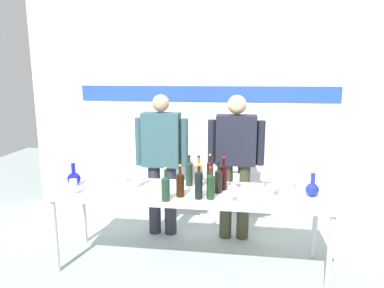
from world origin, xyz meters
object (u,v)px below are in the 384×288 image
object	(u,v)px
wine_glass_left_2	(124,173)
wine_glass_left_1	(113,171)
presenter_left	(162,156)
wine_glass_left_0	(143,175)
wine_bottle_0	(189,173)
wine_bottle_5	(211,185)
wine_bottle_2	(223,176)
wine_glass_right_3	(232,191)
wine_bottle_3	(218,180)
wine_glass_right_4	(236,178)
wine_glass_right_2	(276,183)
wine_bottle_7	(199,175)
wine_bottle_4	(180,184)
decanter_blue_right	(312,189)
wine_glass_left_4	(73,184)
wine_bottle_6	(210,171)
wine_glass_left_3	(135,177)
wine_bottle_8	(166,188)
wine_bottle_1	(199,184)
display_table	(190,196)
wine_glass_right_0	(274,185)
wine_glass_right_1	(294,179)
wine_glass_right_5	(264,177)

from	to	relation	value
wine_glass_left_2	wine_glass_left_1	bearing A→B (deg)	162.75
presenter_left	wine_glass_left_0	distance (m)	0.51
wine_bottle_0	wine_bottle_5	distance (m)	0.43
wine_bottle_2	wine_glass_left_2	world-z (taller)	wine_bottle_2
wine_glass_left_1	wine_glass_right_3	size ratio (longest dim) A/B	1.02
wine_bottle_3	wine_glass_right_4	distance (m)	0.24
wine_glass_right_2	wine_bottle_5	bearing A→B (deg)	-157.63
wine_bottle_7	wine_glass_right_2	distance (m)	0.74
wine_bottle_4	wine_glass_right_4	xyz separation A→B (m)	(0.50, 0.32, -0.03)
decanter_blue_right	wine_glass_right_3	bearing A→B (deg)	-160.47
wine_bottle_2	wine_glass_left_4	distance (m)	1.42
wine_bottle_0	wine_bottle_6	world-z (taller)	wine_bottle_0
wine_glass_left_4	wine_glass_right_4	size ratio (longest dim) A/B	1.06
wine_glass_right_3	wine_glass_right_4	bearing A→B (deg)	85.71
decanter_blue_right	wine_bottle_5	size ratio (longest dim) A/B	0.73
decanter_blue_right	wine_glass_left_1	xyz separation A→B (m)	(-1.99, 0.20, 0.04)
wine_bottle_6	wine_glass_left_3	size ratio (longest dim) A/B	1.88
wine_bottle_4	wine_glass_left_4	distance (m)	1.00
decanter_blue_right	wine_bottle_8	bearing A→B (deg)	-166.97
decanter_blue_right	wine_bottle_4	xyz separation A→B (m)	(-1.20, -0.18, 0.05)
wine_bottle_1	display_table	bearing A→B (deg)	119.57
wine_glass_left_3	wine_glass_right_3	size ratio (longest dim) A/B	1.15
wine_bottle_0	wine_glass_right_3	xyz separation A→B (m)	(0.44, -0.41, -0.03)
wine_bottle_8	wine_glass_right_2	xyz separation A→B (m)	(0.99, 0.35, -0.02)
wine_bottle_1	wine_bottle_2	xyz separation A→B (m)	(0.21, 0.28, -0.00)
wine_glass_right_2	wine_bottle_4	bearing A→B (deg)	-165.70
wine_bottle_1	wine_bottle_4	bearing A→B (deg)	169.18
wine_bottle_4	wine_glass_left_3	xyz separation A→B (m)	(-0.48, 0.17, -0.00)
display_table	wine_glass_left_2	bearing A→B (deg)	165.77
wine_glass_left_0	wine_glass_right_3	size ratio (longest dim) A/B	0.89
wine_glass_left_2	wine_glass_right_3	distance (m)	1.20
wine_bottle_0	wine_bottle_3	distance (m)	0.35
wine_bottle_7	wine_glass_left_2	xyz separation A→B (m)	(-0.79, 0.07, -0.04)
wine_bottle_1	wine_bottle_5	distance (m)	0.11
wine_glass_right_3	wine_bottle_5	bearing A→B (deg)	163.07
wine_bottle_6	wine_glass_right_0	bearing A→B (deg)	-27.79
decanter_blue_right	wine_glass_right_4	xyz separation A→B (m)	(-0.70, 0.14, 0.03)
wine_glass_left_3	wine_glass_right_3	distance (m)	0.99
wine_bottle_3	wine_glass_left_1	distance (m)	1.15
wine_bottle_3	wine_glass_left_3	world-z (taller)	wine_bottle_3
wine_bottle_7	wine_glass_right_1	world-z (taller)	wine_bottle_7
wine_glass_left_2	display_table	bearing A→B (deg)	-14.23
wine_bottle_0	wine_glass_left_0	distance (m)	0.48
wine_bottle_0	wine_bottle_2	xyz separation A→B (m)	(0.35, -0.08, 0.00)
wine_glass_right_4	presenter_left	bearing A→B (deg)	150.38
wine_glass_right_5	wine_bottle_2	bearing A→B (deg)	-163.14
display_table	wine_bottle_4	distance (m)	0.25
wine_bottle_2	wine_glass_right_4	size ratio (longest dim) A/B	2.36
decanter_blue_right	wine_bottle_8	size ratio (longest dim) A/B	0.72
decanter_blue_right	wine_bottle_2	bearing A→B (deg)	174.85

